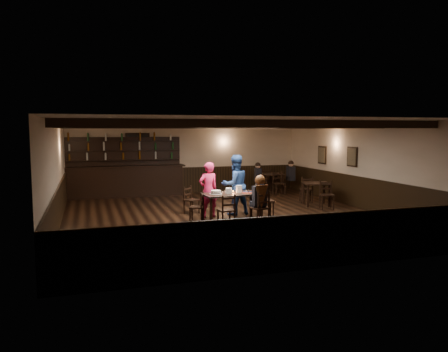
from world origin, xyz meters
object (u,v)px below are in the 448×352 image
object	(u,v)px
man_blue	(235,185)
bar_counter	(124,177)
dining_table	(232,196)
chair_near_right	(261,206)
chair_near_left	(227,208)
woman_pink	(208,190)
cake	(216,192)

from	to	relation	value
man_blue	bar_counter	world-z (taller)	bar_counter
dining_table	man_blue	distance (m)	0.89
dining_table	chair_near_right	bearing A→B (deg)	-55.51
chair_near_left	woman_pink	distance (m)	1.40
cake	bar_counter	xyz separation A→B (m)	(-2.00, 5.33, -0.07)
dining_table	chair_near_right	distance (m)	0.97
chair_near_right	man_blue	world-z (taller)	man_blue
chair_near_left	chair_near_right	bearing A→B (deg)	-4.89
chair_near_left	man_blue	distance (m)	1.70
chair_near_left	bar_counter	size ratio (longest dim) A/B	0.19
chair_near_right	bar_counter	world-z (taller)	bar_counter
chair_near_left	woman_pink	xyz separation A→B (m)	(-0.13, 1.36, 0.29)
cake	man_blue	bearing A→B (deg)	44.45
woman_pink	cake	xyz separation A→B (m)	(0.03, -0.67, 0.02)
dining_table	bar_counter	xyz separation A→B (m)	(-2.46, 5.32, 0.05)
woman_pink	chair_near_left	bearing A→B (deg)	84.23
dining_table	chair_near_left	bearing A→B (deg)	-116.98
chair_near_left	man_blue	size ratio (longest dim) A/B	0.48
dining_table	woman_pink	bearing A→B (deg)	126.82
chair_near_left	chair_near_right	xyz separation A→B (m)	(0.90, -0.08, 0.03)
cake	chair_near_right	bearing A→B (deg)	-37.68
chair_near_left	chair_near_right	world-z (taller)	chair_near_right
cake	bar_counter	bearing A→B (deg)	110.58
man_blue	bar_counter	size ratio (longest dim) A/B	0.39
chair_near_right	man_blue	size ratio (longest dim) A/B	0.50
bar_counter	chair_near_right	bearing A→B (deg)	-63.80
woman_pink	cake	world-z (taller)	woman_pink
man_blue	cake	bearing A→B (deg)	33.22
chair_near_right	man_blue	xyz separation A→B (m)	(-0.19, 1.57, 0.36)
cake	dining_table	bearing A→B (deg)	1.61
woman_pink	man_blue	xyz separation A→B (m)	(0.84, 0.13, 0.09)
chair_near_right	woman_pink	xyz separation A→B (m)	(-1.03, 1.44, 0.27)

